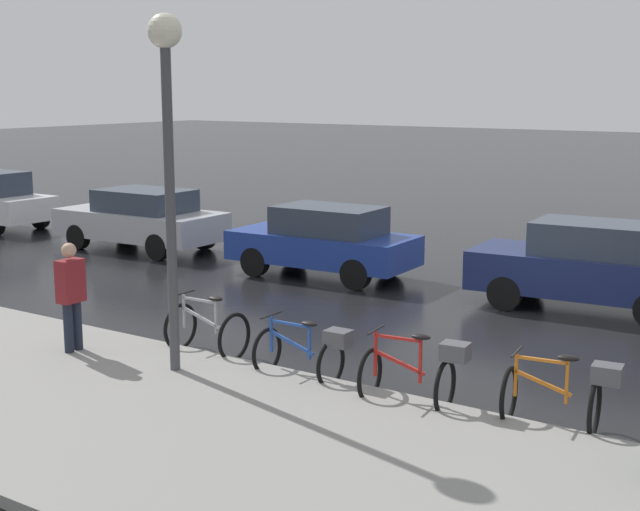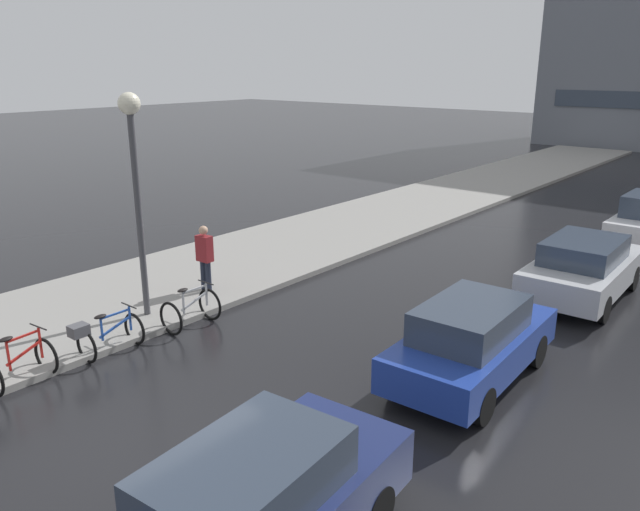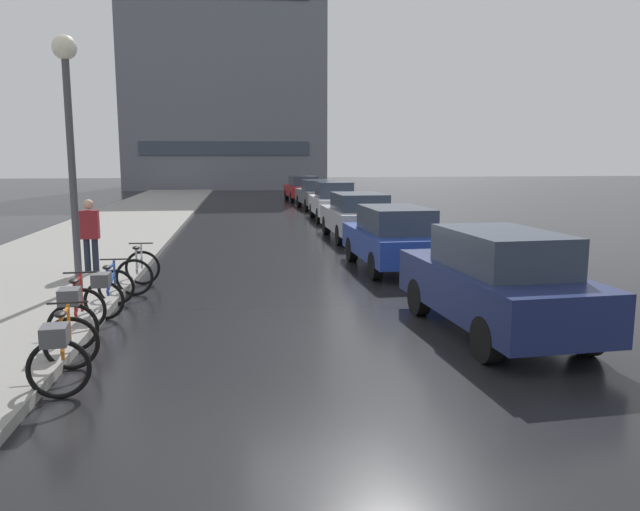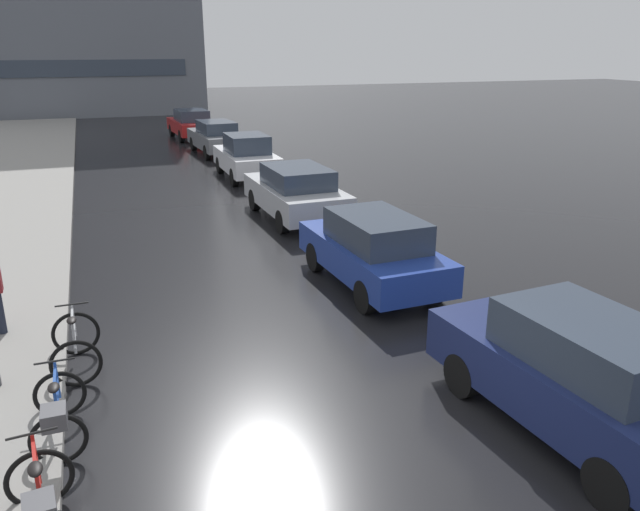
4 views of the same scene
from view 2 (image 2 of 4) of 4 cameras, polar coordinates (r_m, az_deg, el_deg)
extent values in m
plane|color=black|center=(9.82, -15.74, -18.08)|extent=(140.00, 140.00, 0.00)
cube|color=gray|center=(20.00, -2.11, 1.17)|extent=(4.80, 60.00, 0.14)
torus|color=black|center=(12.79, -23.74, -8.42)|extent=(0.72, 0.14, 0.72)
cube|color=red|center=(12.37, -26.61, -8.22)|extent=(0.04, 0.04, 0.58)
cube|color=red|center=(12.64, -24.20, -7.30)|extent=(0.04, 0.04, 0.60)
cube|color=red|center=(12.40, -25.54, -6.68)|extent=(0.10, 0.62, 0.04)
cube|color=red|center=(12.51, -25.45, -8.05)|extent=(0.11, 0.70, 0.26)
ellipsoid|color=black|center=(12.25, -26.81, -6.86)|extent=(0.17, 0.27, 0.07)
cylinder|color=black|center=(12.52, -24.38, -5.96)|extent=(0.50, 0.08, 0.03)
torus|color=black|center=(13.46, -16.60, -6.45)|extent=(0.68, 0.07, 0.68)
torus|color=black|center=(12.95, -20.56, -7.81)|extent=(0.68, 0.07, 0.68)
cube|color=#234CA8|center=(13.02, -19.34, -6.39)|extent=(0.04, 0.04, 0.48)
cube|color=#234CA8|center=(13.32, -16.98, -5.52)|extent=(0.04, 0.04, 0.52)
cube|color=#234CA8|center=(13.09, -18.23, -5.10)|extent=(0.04, 0.65, 0.04)
cube|color=#234CA8|center=(13.17, -18.22, -6.22)|extent=(0.04, 0.74, 0.27)
ellipsoid|color=black|center=(12.92, -19.46, -5.29)|extent=(0.14, 0.26, 0.07)
cylinder|color=black|center=(13.22, -17.08, -4.39)|extent=(0.50, 0.03, 0.03)
cube|color=#4C4C51|center=(12.75, -21.20, -6.40)|extent=(0.28, 0.34, 0.22)
torus|color=black|center=(14.30, -10.04, -4.42)|extent=(0.75, 0.06, 0.75)
torus|color=black|center=(13.69, -13.46, -5.64)|extent=(0.75, 0.06, 0.75)
cube|color=#ADAFB5|center=(13.79, -12.38, -4.24)|extent=(0.04, 0.04, 0.52)
cube|color=#ADAFB5|center=(14.16, -10.34, -3.52)|extent=(0.04, 0.04, 0.53)
cube|color=#ADAFB5|center=(13.90, -11.40, -3.03)|extent=(0.04, 0.65, 0.04)
cube|color=#ADAFB5|center=(13.98, -11.42, -4.11)|extent=(0.04, 0.73, 0.26)
ellipsoid|color=black|center=(13.69, -12.46, -3.12)|extent=(0.14, 0.26, 0.07)
cylinder|color=black|center=(14.07, -10.41, -2.44)|extent=(0.50, 0.03, 0.03)
cube|color=#2D3847|center=(7.08, -6.75, -19.51)|extent=(1.57, 2.36, 0.60)
cylinder|color=black|center=(8.98, -3.71, -18.63)|extent=(0.27, 0.66, 0.64)
cylinder|color=black|center=(8.30, 5.04, -22.10)|extent=(0.27, 0.66, 0.64)
cube|color=navy|center=(11.74, 13.74, -8.19)|extent=(1.89, 4.11, 0.63)
cube|color=#2D3847|center=(11.36, 13.62, -5.69)|extent=(1.50, 2.29, 0.59)
cylinder|color=black|center=(13.20, 12.87, -6.72)|extent=(0.25, 0.65, 0.64)
cylinder|color=black|center=(12.72, 19.14, -8.22)|extent=(0.25, 0.65, 0.64)
cylinder|color=black|center=(11.17, 7.30, -11.00)|extent=(0.25, 0.65, 0.64)
cylinder|color=black|center=(10.60, 14.59, -13.11)|extent=(0.25, 0.65, 0.64)
cube|color=#B2B5BA|center=(16.64, 22.94, -1.41)|extent=(2.02, 4.40, 0.67)
cube|color=#2D3847|center=(16.31, 23.01, 0.46)|extent=(1.62, 2.32, 0.54)
cylinder|color=black|center=(18.20, 21.44, -0.84)|extent=(0.24, 0.65, 0.64)
cylinder|color=black|center=(17.83, 26.63, -1.85)|extent=(0.24, 0.65, 0.64)
cylinder|color=black|center=(15.75, 18.48, -3.24)|extent=(0.24, 0.65, 0.64)
cylinder|color=black|center=(15.32, 24.43, -4.49)|extent=(0.24, 0.65, 0.64)
cylinder|color=black|center=(23.89, 26.67, 2.60)|extent=(0.22, 0.64, 0.64)
cylinder|color=black|center=(21.49, 25.03, 1.37)|extent=(0.22, 0.64, 0.64)
cylinder|color=#1E2333|center=(15.86, -10.59, -1.98)|extent=(0.14, 0.14, 0.90)
cylinder|color=#1E2333|center=(15.73, -10.15, -2.11)|extent=(0.14, 0.14, 0.90)
cube|color=maroon|center=(15.57, -10.53, 0.64)|extent=(0.41, 0.26, 0.65)
sphere|color=tan|center=(15.44, -10.62, 2.28)|extent=(0.22, 0.22, 0.22)
cylinder|color=#424247|center=(14.06, -16.18, 3.02)|extent=(0.14, 0.14, 4.60)
sphere|color=#F2EACC|center=(13.70, -17.06, 13.15)|extent=(0.46, 0.46, 0.46)
camera|label=1|loc=(20.33, -52.79, 6.20)|focal=50.00mm
camera|label=3|loc=(9.98, -78.08, -13.28)|focal=35.00mm
camera|label=4|loc=(9.88, -58.94, 4.56)|focal=35.00mm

